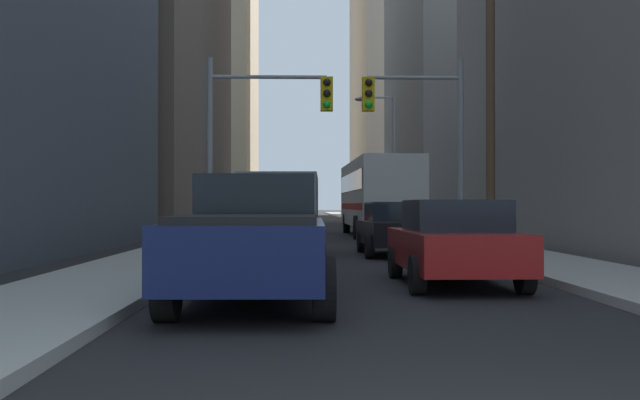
{
  "coord_description": "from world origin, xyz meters",
  "views": [
    {
      "loc": [
        -1.1,
        -2.88,
        1.43
      ],
      "look_at": [
        0.0,
        37.92,
        1.71
      ],
      "focal_mm": 40.84,
      "sensor_mm": 36.0,
      "label": 1
    }
  ],
  "objects_px": {
    "sedan_white": "(284,222)",
    "traffic_signal_near_right": "(418,122)",
    "sedan_maroon": "(291,218)",
    "sedan_red": "(454,242)",
    "pickup_truck_navy": "(255,239)",
    "cargo_van_grey": "(282,210)",
    "traffic_signal_near_left": "(264,121)",
    "sedan_black": "(395,228)",
    "city_bus": "(378,194)"
  },
  "relations": [
    {
      "from": "sedan_maroon",
      "to": "sedan_white",
      "type": "bearing_deg",
      "value": -91.21
    },
    {
      "from": "traffic_signal_near_left",
      "to": "cargo_van_grey",
      "type": "bearing_deg",
      "value": -73.29
    },
    {
      "from": "cargo_van_grey",
      "to": "traffic_signal_near_left",
      "type": "bearing_deg",
      "value": 106.71
    },
    {
      "from": "sedan_maroon",
      "to": "traffic_signal_near_right",
      "type": "distance_m",
      "value": 16.32
    },
    {
      "from": "pickup_truck_navy",
      "to": "traffic_signal_near_left",
      "type": "height_order",
      "value": "traffic_signal_near_left"
    },
    {
      "from": "city_bus",
      "to": "traffic_signal_near_right",
      "type": "height_order",
      "value": "traffic_signal_near_right"
    },
    {
      "from": "city_bus",
      "to": "pickup_truck_navy",
      "type": "bearing_deg",
      "value": -100.63
    },
    {
      "from": "cargo_van_grey",
      "to": "sedan_white",
      "type": "height_order",
      "value": "cargo_van_grey"
    },
    {
      "from": "sedan_black",
      "to": "sedan_white",
      "type": "distance_m",
      "value": 8.71
    },
    {
      "from": "pickup_truck_navy",
      "to": "sedan_red",
      "type": "height_order",
      "value": "pickup_truck_navy"
    },
    {
      "from": "sedan_maroon",
      "to": "traffic_signal_near_right",
      "type": "xyz_separation_m",
      "value": [
        4.14,
        -15.45,
        3.24
      ]
    },
    {
      "from": "pickup_truck_navy",
      "to": "cargo_van_grey",
      "type": "xyz_separation_m",
      "value": [
        0.15,
        9.66,
        0.35
      ]
    },
    {
      "from": "pickup_truck_navy",
      "to": "traffic_signal_near_right",
      "type": "xyz_separation_m",
      "value": [
        4.35,
        11.72,
        3.08
      ]
    },
    {
      "from": "sedan_red",
      "to": "sedan_black",
      "type": "bearing_deg",
      "value": 90.13
    },
    {
      "from": "sedan_red",
      "to": "sedan_maroon",
      "type": "bearing_deg",
      "value": 97.23
    },
    {
      "from": "cargo_van_grey",
      "to": "sedan_red",
      "type": "relative_size",
      "value": 1.25
    },
    {
      "from": "pickup_truck_navy",
      "to": "sedan_red",
      "type": "distance_m",
      "value": 3.96
    },
    {
      "from": "pickup_truck_navy",
      "to": "sedan_maroon",
      "type": "distance_m",
      "value": 27.17
    },
    {
      "from": "sedan_white",
      "to": "sedan_maroon",
      "type": "xyz_separation_m",
      "value": [
        0.2,
        9.34,
        0.0
      ]
    },
    {
      "from": "cargo_van_grey",
      "to": "traffic_signal_near_right",
      "type": "distance_m",
      "value": 5.41
    },
    {
      "from": "traffic_signal_near_left",
      "to": "traffic_signal_near_right",
      "type": "xyz_separation_m",
      "value": [
        4.81,
        -0.0,
        -0.04
      ]
    },
    {
      "from": "sedan_red",
      "to": "sedan_white",
      "type": "xyz_separation_m",
      "value": [
        -3.39,
        15.8,
        0.0
      ]
    },
    {
      "from": "sedan_white",
      "to": "sedan_maroon",
      "type": "bearing_deg",
      "value": 88.79
    },
    {
      "from": "city_bus",
      "to": "sedan_maroon",
      "type": "xyz_separation_m",
      "value": [
        -4.0,
        4.74,
        -1.16
      ]
    },
    {
      "from": "city_bus",
      "to": "sedan_black",
      "type": "height_order",
      "value": "city_bus"
    },
    {
      "from": "pickup_truck_navy",
      "to": "sedan_black",
      "type": "relative_size",
      "value": 1.28
    },
    {
      "from": "sedan_red",
      "to": "traffic_signal_near_right",
      "type": "relative_size",
      "value": 0.7
    },
    {
      "from": "traffic_signal_near_left",
      "to": "traffic_signal_near_right",
      "type": "bearing_deg",
      "value": -0.01
    },
    {
      "from": "sedan_maroon",
      "to": "traffic_signal_near_right",
      "type": "relative_size",
      "value": 0.71
    },
    {
      "from": "cargo_van_grey",
      "to": "sedan_black",
      "type": "xyz_separation_m",
      "value": [
        3.22,
        0.14,
        -0.52
      ]
    },
    {
      "from": "pickup_truck_navy",
      "to": "sedan_maroon",
      "type": "relative_size",
      "value": 1.28
    },
    {
      "from": "sedan_white",
      "to": "traffic_signal_near_right",
      "type": "xyz_separation_m",
      "value": [
        4.34,
        -6.12,
        3.24
      ]
    },
    {
      "from": "sedan_maroon",
      "to": "sedan_red",
      "type": "bearing_deg",
      "value": -82.77
    },
    {
      "from": "pickup_truck_navy",
      "to": "sedan_white",
      "type": "height_order",
      "value": "pickup_truck_navy"
    },
    {
      "from": "pickup_truck_navy",
      "to": "sedan_maroon",
      "type": "bearing_deg",
      "value": 89.57
    },
    {
      "from": "traffic_signal_near_right",
      "to": "sedan_maroon",
      "type": "bearing_deg",
      "value": 105.0
    },
    {
      "from": "city_bus",
      "to": "pickup_truck_navy",
      "type": "height_order",
      "value": "city_bus"
    },
    {
      "from": "city_bus",
      "to": "sedan_white",
      "type": "relative_size",
      "value": 2.75
    },
    {
      "from": "city_bus",
      "to": "sedan_maroon",
      "type": "height_order",
      "value": "city_bus"
    },
    {
      "from": "sedan_black",
      "to": "traffic_signal_near_right",
      "type": "bearing_deg",
      "value": 63.15
    },
    {
      "from": "city_bus",
      "to": "pickup_truck_navy",
      "type": "xyz_separation_m",
      "value": [
        -4.21,
        -22.43,
        -1.0
      ]
    },
    {
      "from": "traffic_signal_near_right",
      "to": "pickup_truck_navy",
      "type": "bearing_deg",
      "value": -110.35
    },
    {
      "from": "cargo_van_grey",
      "to": "sedan_red",
      "type": "xyz_separation_m",
      "value": [
        3.24,
        -7.63,
        -0.52
      ]
    },
    {
      "from": "pickup_truck_navy",
      "to": "cargo_van_grey",
      "type": "height_order",
      "value": "cargo_van_grey"
    },
    {
      "from": "pickup_truck_navy",
      "to": "sedan_white",
      "type": "bearing_deg",
      "value": 89.97
    },
    {
      "from": "sedan_black",
      "to": "sedan_white",
      "type": "relative_size",
      "value": 1.01
    },
    {
      "from": "pickup_truck_navy",
      "to": "sedan_black",
      "type": "height_order",
      "value": "pickup_truck_navy"
    },
    {
      "from": "sedan_red",
      "to": "cargo_van_grey",
      "type": "bearing_deg",
      "value": 113.02
    },
    {
      "from": "city_bus",
      "to": "cargo_van_grey",
      "type": "bearing_deg",
      "value": -107.63
    },
    {
      "from": "sedan_white",
      "to": "traffic_signal_near_right",
      "type": "bearing_deg",
      "value": -54.66
    }
  ]
}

